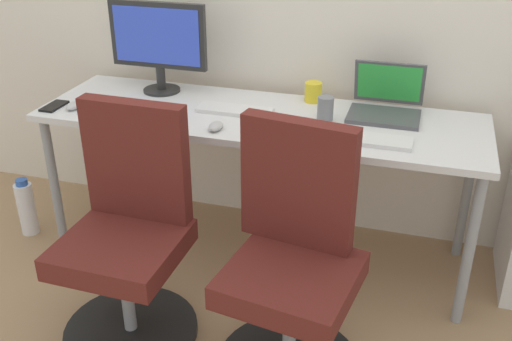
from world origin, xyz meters
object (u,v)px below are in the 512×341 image
at_px(office_chair_left, 129,238).
at_px(open_laptop, 386,102).
at_px(office_chair_right, 293,267).
at_px(water_bottle_on_floor, 27,208).
at_px(desktop_monitor, 158,41).
at_px(coffee_mug, 313,92).

bearing_deg(office_chair_left, open_laptop, 43.76).
relative_size(office_chair_left, open_laptop, 3.03).
xyz_separation_m(office_chair_right, open_laptop, (0.21, 0.83, 0.36)).
xyz_separation_m(water_bottle_on_floor, desktop_monitor, (0.64, 0.35, 0.83)).
height_order(office_chair_left, open_laptop, open_laptop).
bearing_deg(water_bottle_on_floor, office_chair_right, -17.44).
xyz_separation_m(open_laptop, coffee_mug, (-0.34, 0.07, -0.01)).
bearing_deg(coffee_mug, water_bottle_on_floor, -163.19).
relative_size(office_chair_right, water_bottle_on_floor, 3.03).
distance_m(office_chair_left, desktop_monitor, 1.01).
relative_size(water_bottle_on_floor, desktop_monitor, 0.65).
relative_size(office_chair_left, desktop_monitor, 1.96).
height_order(open_laptop, coffee_mug, open_laptop).
bearing_deg(office_chair_right, desktop_monitor, 136.65).
bearing_deg(office_chair_left, coffee_mug, 59.61).
height_order(office_chair_right, water_bottle_on_floor, office_chair_right).
bearing_deg(office_chair_right, office_chair_left, 179.94).
bearing_deg(desktop_monitor, office_chair_right, -43.35).
height_order(water_bottle_on_floor, coffee_mug, coffee_mug).
height_order(water_bottle_on_floor, desktop_monitor, desktop_monitor).
bearing_deg(coffee_mug, office_chair_left, -120.39).
distance_m(water_bottle_on_floor, desktop_monitor, 1.10).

